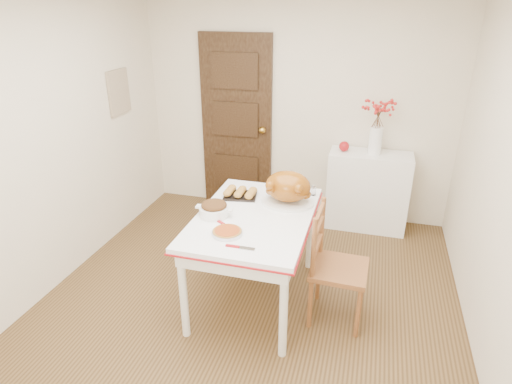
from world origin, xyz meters
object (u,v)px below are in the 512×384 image
(sideboard, at_px, (367,191))
(pumpkin_pie, at_px, (227,232))
(turkey_platter, at_px, (288,188))
(kitchen_table, at_px, (254,258))
(chair_oak, at_px, (340,266))

(sideboard, distance_m, pumpkin_pie, 2.20)
(turkey_platter, height_order, pumpkin_pie, turkey_platter)
(kitchen_table, height_order, turkey_platter, turkey_platter)
(sideboard, bearing_deg, pumpkin_pie, -116.29)
(sideboard, height_order, pumpkin_pie, sideboard)
(chair_oak, relative_size, pumpkin_pie, 4.34)
(turkey_platter, bearing_deg, sideboard, 62.08)
(sideboard, xyz_separation_m, turkey_platter, (-0.64, -1.31, 0.51))
(sideboard, relative_size, kitchen_table, 0.65)
(kitchen_table, relative_size, turkey_platter, 3.01)
(sideboard, height_order, kitchen_table, sideboard)
(kitchen_table, relative_size, pumpkin_pie, 6.02)
(turkey_platter, bearing_deg, chair_oak, -36.57)
(sideboard, bearing_deg, turkey_platter, -116.15)
(sideboard, bearing_deg, kitchen_table, -118.21)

